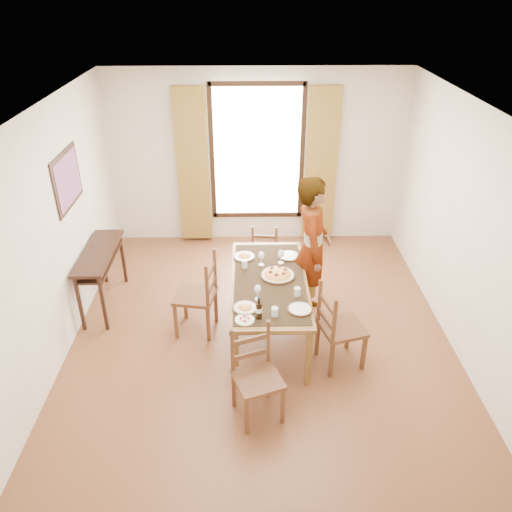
{
  "coord_description": "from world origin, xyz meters",
  "views": [
    {
      "loc": [
        -0.14,
        -4.89,
        3.84
      ],
      "look_at": [
        -0.06,
        0.09,
        1.0
      ],
      "focal_mm": 35.0,
      "sensor_mm": 36.0,
      "label": 1
    }
  ],
  "objects_px": {
    "man": "(312,249)",
    "pasta_platter": "(278,273)",
    "console_table": "(99,259)",
    "dining_table": "(269,285)"
  },
  "relations": [
    {
      "from": "console_table",
      "to": "man",
      "type": "xyz_separation_m",
      "value": [
        2.65,
        -0.23,
        0.24
      ]
    },
    {
      "from": "console_table",
      "to": "dining_table",
      "type": "bearing_deg",
      "value": -16.9
    },
    {
      "from": "console_table",
      "to": "man",
      "type": "distance_m",
      "value": 2.67
    },
    {
      "from": "console_table",
      "to": "pasta_platter",
      "type": "bearing_deg",
      "value": -14.23
    },
    {
      "from": "man",
      "to": "pasta_platter",
      "type": "height_order",
      "value": "man"
    },
    {
      "from": "console_table",
      "to": "man",
      "type": "relative_size",
      "value": 0.65
    },
    {
      "from": "pasta_platter",
      "to": "man",
      "type": "bearing_deg",
      "value": 37.88
    },
    {
      "from": "console_table",
      "to": "pasta_platter",
      "type": "distance_m",
      "value": 2.3
    },
    {
      "from": "dining_table",
      "to": "pasta_platter",
      "type": "xyz_separation_m",
      "value": [
        0.1,
        0.08,
        0.12
      ]
    },
    {
      "from": "man",
      "to": "dining_table",
      "type": "bearing_deg",
      "value": 132.52
    }
  ]
}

